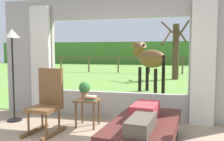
{
  "coord_description": "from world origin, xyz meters",
  "views": [
    {
      "loc": [
        1.01,
        -2.57,
        1.42
      ],
      "look_at": [
        0.0,
        1.8,
        1.05
      ],
      "focal_mm": 37.62,
      "sensor_mm": 36.0,
      "label": 1
    }
  ],
  "objects_px": {
    "recliner_sofa": "(144,134)",
    "pasture_tree": "(175,49)",
    "potted_plant": "(85,89)",
    "rocking_chair": "(47,101)",
    "horse": "(150,59)",
    "floor_lamp_left": "(12,47)",
    "book_stack": "(91,98)",
    "side_table": "(88,104)",
    "reclining_person": "(144,115)"
  },
  "relations": [
    {
      "from": "recliner_sofa",
      "to": "side_table",
      "type": "height_order",
      "value": "side_table"
    },
    {
      "from": "pasture_tree",
      "to": "recliner_sofa",
      "type": "bearing_deg",
      "value": -94.87
    },
    {
      "from": "side_table",
      "to": "book_stack",
      "type": "xyz_separation_m",
      "value": [
        0.09,
        -0.06,
        0.14
      ]
    },
    {
      "from": "potted_plant",
      "to": "pasture_tree",
      "type": "height_order",
      "value": "pasture_tree"
    },
    {
      "from": "potted_plant",
      "to": "pasture_tree",
      "type": "bearing_deg",
      "value": 75.95
    },
    {
      "from": "side_table",
      "to": "horse",
      "type": "bearing_deg",
      "value": 76.76
    },
    {
      "from": "reclining_person",
      "to": "side_table",
      "type": "xyz_separation_m",
      "value": [
        -1.14,
        0.84,
        -0.1
      ]
    },
    {
      "from": "recliner_sofa",
      "to": "horse",
      "type": "xyz_separation_m",
      "value": [
        -0.24,
        4.6,
        0.94
      ]
    },
    {
      "from": "horse",
      "to": "recliner_sofa",
      "type": "bearing_deg",
      "value": -129.12
    },
    {
      "from": "horse",
      "to": "pasture_tree",
      "type": "distance_m",
      "value": 4.19
    },
    {
      "from": "side_table",
      "to": "reclining_person",
      "type": "bearing_deg",
      "value": -36.52
    },
    {
      "from": "side_table",
      "to": "floor_lamp_left",
      "type": "distance_m",
      "value": 1.91
    },
    {
      "from": "book_stack",
      "to": "horse",
      "type": "height_order",
      "value": "horse"
    },
    {
      "from": "recliner_sofa",
      "to": "rocking_chair",
      "type": "distance_m",
      "value": 1.78
    },
    {
      "from": "reclining_person",
      "to": "side_table",
      "type": "distance_m",
      "value": 1.42
    },
    {
      "from": "potted_plant",
      "to": "pasture_tree",
      "type": "distance_m",
      "value": 8.09
    },
    {
      "from": "side_table",
      "to": "book_stack",
      "type": "relative_size",
      "value": 2.59
    },
    {
      "from": "recliner_sofa",
      "to": "pasture_tree",
      "type": "distance_m",
      "value": 8.78
    },
    {
      "from": "reclining_person",
      "to": "rocking_chair",
      "type": "bearing_deg",
      "value": 174.63
    },
    {
      "from": "recliner_sofa",
      "to": "floor_lamp_left",
      "type": "relative_size",
      "value": 0.97
    },
    {
      "from": "reclining_person",
      "to": "rocking_chair",
      "type": "distance_m",
      "value": 1.76
    },
    {
      "from": "recliner_sofa",
      "to": "potted_plant",
      "type": "xyz_separation_m",
      "value": [
        -1.22,
        0.85,
        0.48
      ]
    },
    {
      "from": "book_stack",
      "to": "recliner_sofa",
      "type": "bearing_deg",
      "value": -34.92
    },
    {
      "from": "reclining_person",
      "to": "pasture_tree",
      "type": "distance_m",
      "value": 8.79
    },
    {
      "from": "recliner_sofa",
      "to": "pasture_tree",
      "type": "bearing_deg",
      "value": 92.5
    },
    {
      "from": "potted_plant",
      "to": "pasture_tree",
      "type": "relative_size",
      "value": 0.11
    },
    {
      "from": "side_table",
      "to": "book_stack",
      "type": "height_order",
      "value": "book_stack"
    },
    {
      "from": "recliner_sofa",
      "to": "potted_plant",
      "type": "relative_size",
      "value": 5.63
    },
    {
      "from": "side_table",
      "to": "pasture_tree",
      "type": "height_order",
      "value": "pasture_tree"
    },
    {
      "from": "rocking_chair",
      "to": "book_stack",
      "type": "distance_m",
      "value": 0.78
    },
    {
      "from": "rocking_chair",
      "to": "horse",
      "type": "height_order",
      "value": "horse"
    },
    {
      "from": "reclining_person",
      "to": "potted_plant",
      "type": "relative_size",
      "value": 4.49
    },
    {
      "from": "reclining_person",
      "to": "floor_lamp_left",
      "type": "height_order",
      "value": "floor_lamp_left"
    },
    {
      "from": "recliner_sofa",
      "to": "book_stack",
      "type": "height_order",
      "value": "book_stack"
    },
    {
      "from": "floor_lamp_left",
      "to": "recliner_sofa",
      "type": "bearing_deg",
      "value": -16.26
    },
    {
      "from": "rocking_chair",
      "to": "potted_plant",
      "type": "bearing_deg",
      "value": 53.97
    },
    {
      "from": "reclining_person",
      "to": "horse",
      "type": "relative_size",
      "value": 0.83
    },
    {
      "from": "rocking_chair",
      "to": "potted_plant",
      "type": "distance_m",
      "value": 0.74
    },
    {
      "from": "reclining_person",
      "to": "book_stack",
      "type": "relative_size",
      "value": 7.16
    },
    {
      "from": "potted_plant",
      "to": "horse",
      "type": "relative_size",
      "value": 0.18
    },
    {
      "from": "reclining_person",
      "to": "potted_plant",
      "type": "xyz_separation_m",
      "value": [
        -1.22,
        0.9,
        0.18
      ]
    },
    {
      "from": "rocking_chair",
      "to": "book_stack",
      "type": "xyz_separation_m",
      "value": [
        0.67,
        0.39,
        0.02
      ]
    },
    {
      "from": "rocking_chair",
      "to": "floor_lamp_left",
      "type": "bearing_deg",
      "value": 164.02
    },
    {
      "from": "potted_plant",
      "to": "horse",
      "type": "bearing_deg",
      "value": 75.41
    },
    {
      "from": "reclining_person",
      "to": "potted_plant",
      "type": "distance_m",
      "value": 1.52
    },
    {
      "from": "recliner_sofa",
      "to": "reclining_person",
      "type": "relative_size",
      "value": 1.25
    },
    {
      "from": "recliner_sofa",
      "to": "rocking_chair",
      "type": "bearing_deg",
      "value": 176.21
    },
    {
      "from": "recliner_sofa",
      "to": "pasture_tree",
      "type": "relative_size",
      "value": 0.62
    },
    {
      "from": "horse",
      "to": "reclining_person",
      "type": "bearing_deg",
      "value": -129.15
    },
    {
      "from": "recliner_sofa",
      "to": "horse",
      "type": "height_order",
      "value": "horse"
    }
  ]
}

